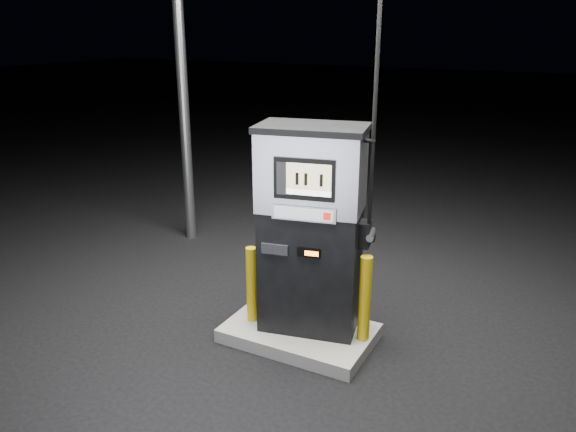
% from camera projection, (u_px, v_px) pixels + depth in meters
% --- Properties ---
extents(ground, '(80.00, 80.00, 0.00)m').
position_uv_depth(ground, '(299.00, 339.00, 6.26)').
color(ground, black).
rests_on(ground, ground).
extents(pump_island, '(1.60, 1.00, 0.15)m').
position_uv_depth(pump_island, '(299.00, 333.00, 6.24)').
color(pump_island, gray).
rests_on(pump_island, ground).
extents(fuel_dispenser, '(1.29, 0.88, 4.64)m').
position_uv_depth(fuel_dispenser, '(311.00, 228.00, 5.89)').
color(fuel_dispenser, black).
rests_on(fuel_dispenser, pump_island).
extents(bollard_left, '(0.12, 0.12, 0.88)m').
position_uv_depth(bollard_left, '(252.00, 284.00, 6.23)').
color(bollard_left, '#CCA20B').
rests_on(bollard_left, pump_island).
extents(bollard_right, '(0.14, 0.14, 0.95)m').
position_uv_depth(bollard_right, '(365.00, 299.00, 5.82)').
color(bollard_right, '#CCA20B').
rests_on(bollard_right, pump_island).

